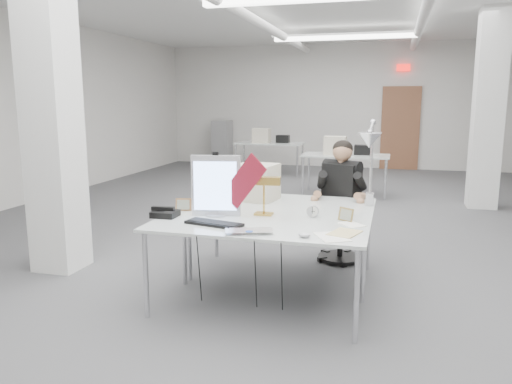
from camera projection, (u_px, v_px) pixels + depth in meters
room_shell at (314, 105)px, 6.43m from camera, size 10.04×14.04×3.24m
desk_main at (258, 225)px, 4.12m from camera, size 1.80×0.90×0.02m
desk_second at (282, 204)px, 4.97m from camera, size 1.80×0.90×0.02m
bg_desk_a at (346, 155)px, 9.28m from camera, size 1.60×0.80×0.02m
bg_desk_b at (270, 143)px, 11.89m from camera, size 1.60×0.80×0.02m
filing_cabinet at (222, 143)px, 13.73m from camera, size 0.45×0.55×1.20m
office_chair at (341, 213)px, 5.47m from camera, size 0.70×0.70×1.08m
seated_person at (342, 181)px, 5.36m from camera, size 0.74×0.80×0.97m
monitor at (216, 186)px, 4.36m from camera, size 0.43×0.13×0.54m
pennant at (244, 182)px, 4.25m from camera, size 0.44×0.16×0.50m
keyboard at (214, 223)px, 4.07m from camera, size 0.51×0.27×0.02m
laptop at (249, 233)px, 3.76m from camera, size 0.42×0.34×0.03m
mouse at (304, 235)px, 3.70m from camera, size 0.10×0.07×0.04m
bankers_lamp at (264, 198)px, 4.41m from camera, size 0.29×0.15×0.31m
desk_phone at (165, 214)px, 4.35m from camera, size 0.22×0.19×0.05m
picture_frame_left at (184, 204)px, 4.59m from camera, size 0.15×0.07×0.12m
picture_frame_right at (346, 214)px, 4.19m from camera, size 0.14×0.11×0.11m
desk_clock at (313, 211)px, 4.34m from camera, size 0.11×0.07×0.11m
paper_stack_a at (332, 237)px, 3.71m from camera, size 0.32×0.35×0.01m
paper_stack_b at (344, 233)px, 3.81m from camera, size 0.27×0.32×0.01m
paper_stack_c at (352, 224)px, 4.08m from camera, size 0.24×0.25×0.01m
beige_monitor at (257, 182)px, 5.06m from camera, size 0.44×0.43×0.37m
architect_lamp at (370, 157)px, 4.51m from camera, size 0.48×0.82×0.99m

